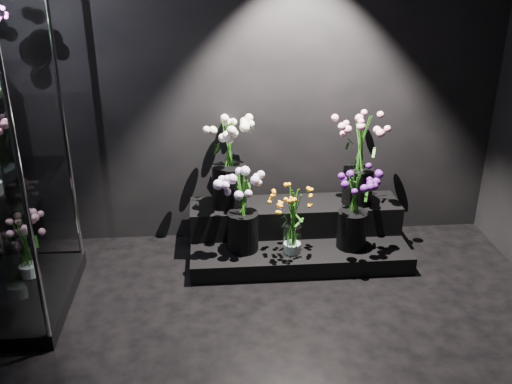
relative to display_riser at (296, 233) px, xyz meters
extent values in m
plane|color=black|center=(-0.33, 0.34, 1.24)|extent=(4.00, 0.00, 4.00)
cube|color=black|center=(0.00, -0.09, -0.09)|extent=(1.70, 0.75, 0.14)
cube|color=black|center=(0.00, 0.10, 0.10)|extent=(1.70, 0.38, 0.24)
cube|color=black|center=(-1.99, -0.59, -0.10)|extent=(0.64, 1.06, 0.11)
cube|color=white|center=(-1.99, -0.59, 0.75)|extent=(0.58, 1.00, 0.01)
cylinder|color=white|center=(-0.07, -0.28, 0.10)|extent=(0.14, 0.14, 0.23)
cylinder|color=black|center=(-0.44, -0.20, 0.14)|extent=(0.24, 0.24, 0.31)
cylinder|color=black|center=(0.40, -0.22, 0.13)|extent=(0.23, 0.23, 0.30)
cylinder|color=black|center=(-0.53, 0.12, 0.39)|extent=(0.27, 0.27, 0.34)
cylinder|color=black|center=(0.50, 0.08, 0.37)|extent=(0.24, 0.24, 0.30)
cylinder|color=white|center=(-2.00, -0.40, 0.07)|extent=(0.15, 0.15, 0.24)
camera|label=1|loc=(-0.66, -4.05, 2.16)|focal=40.00mm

